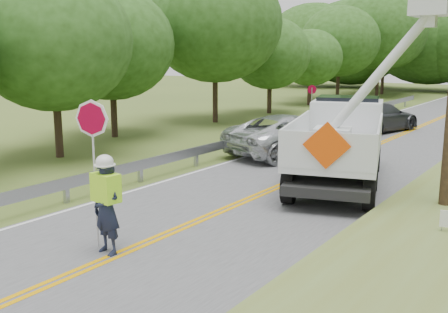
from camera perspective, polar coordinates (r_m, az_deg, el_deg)
The scene contains 9 objects.
ground at distance 10.20m, azimuth -20.35°, elevation -13.82°, with size 140.00×140.00×0.00m, color #465724.
road at distance 21.03m, azimuth 12.62°, elevation -0.47°, with size 7.20×96.00×0.03m.
guardrail at distance 23.50m, azimuth 4.46°, elevation 2.34°, with size 0.18×48.00×0.77m.
treeline_left at distance 40.43m, azimuth 8.82°, elevation 13.04°, with size 10.28×53.22×10.32m.
flagger at distance 11.15m, azimuth -12.87°, elevation -4.80°, with size 1.22×0.56×3.25m.
bucket_truck at distance 17.92m, azimuth 13.38°, elevation 2.72°, with size 5.69×7.89×7.25m.
suv_silver at distance 21.83m, azimuth 7.56°, elevation 2.40°, with size 2.79×6.05×1.68m, color silver.
suv_darkgrey at distance 29.32m, azimuth 16.59°, elevation 4.22°, with size 2.24×5.51×1.60m, color #393B40.
stop_sign_permanent at distance 29.66m, azimuth 9.63°, elevation 6.17°, with size 0.52×0.13×2.46m.
Camera 1 is at (7.78, -5.08, 4.22)m, focal length 41.50 mm.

